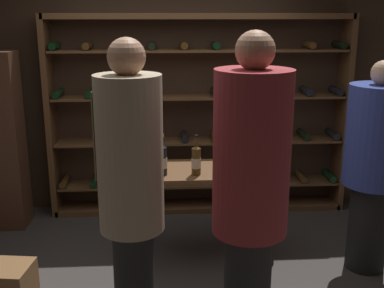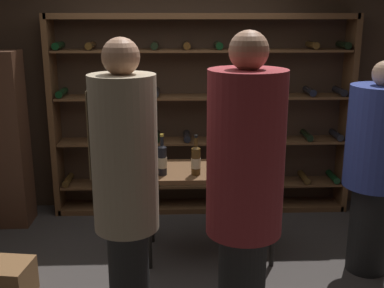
# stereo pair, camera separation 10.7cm
# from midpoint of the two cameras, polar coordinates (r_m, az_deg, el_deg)

# --- Properties ---
(ground_plane) EXTENTS (9.26, 9.26, 0.00)m
(ground_plane) POSITION_cam_midpoint_polar(r_m,az_deg,el_deg) (4.30, -1.31, -15.12)
(ground_plane) COLOR #383330
(back_wall) EXTENTS (4.82, 0.10, 2.78)m
(back_wall) POSITION_cam_midpoint_polar(r_m,az_deg,el_deg) (5.40, -1.67, 6.91)
(back_wall) COLOR #3D2B1E
(back_wall) RESTS_ON ground
(wine_rack) EXTENTS (3.27, 0.32, 2.18)m
(wine_rack) POSITION_cam_midpoint_polar(r_m,az_deg,el_deg) (5.25, 1.86, 3.31)
(wine_rack) COLOR brown
(wine_rack) RESTS_ON ground
(tasting_table) EXTENTS (1.18, 0.61, 0.83)m
(tasting_table) POSITION_cam_midpoint_polar(r_m,az_deg,el_deg) (4.32, 2.81, -4.15)
(tasting_table) COLOR brown
(tasting_table) RESTS_ON ground
(person_host_in_suit) EXTENTS (0.45, 0.45, 2.09)m
(person_host_in_suit) POSITION_cam_midpoint_polar(r_m,az_deg,el_deg) (2.87, 7.33, -5.59)
(person_host_in_suit) COLOR #242424
(person_host_in_suit) RESTS_ON ground
(person_guest_plum_blouse) EXTENTS (0.51, 0.51, 1.82)m
(person_guest_plum_blouse) POSITION_cam_midpoint_polar(r_m,az_deg,el_deg) (4.26, 21.73, -1.92)
(person_guest_plum_blouse) COLOR black
(person_guest_plum_blouse) RESTS_ON ground
(person_guest_blue_shirt) EXTENTS (0.41, 0.40, 2.05)m
(person_guest_blue_shirt) POSITION_cam_midpoint_polar(r_m,az_deg,el_deg) (2.96, -6.87, -5.24)
(person_guest_blue_shirt) COLOR black
(person_guest_blue_shirt) RESTS_ON ground
(wine_crate) EXTENTS (0.52, 0.40, 0.29)m
(wine_crate) POSITION_cam_midpoint_polar(r_m,az_deg,el_deg) (4.18, -21.18, -14.90)
(wine_crate) COLOR brown
(wine_crate) RESTS_ON ground
(display_cabinet) EXTENTS (0.44, 0.36, 1.82)m
(display_cabinet) POSITION_cam_midpoint_polar(r_m,az_deg,el_deg) (5.28, -20.96, 0.40)
(display_cabinet) COLOR #4C2D1E
(display_cabinet) RESTS_ON ground
(wine_bottle_red_label) EXTENTS (0.08, 0.08, 0.35)m
(wine_bottle_red_label) POSITION_cam_midpoint_polar(r_m,az_deg,el_deg) (4.10, 1.21, -1.93)
(wine_bottle_red_label) COLOR #4C3314
(wine_bottle_red_label) RESTS_ON tasting_table
(wine_bottle_amber_reserve) EXTENTS (0.08, 0.08, 0.36)m
(wine_bottle_amber_reserve) POSITION_cam_midpoint_polar(r_m,az_deg,el_deg) (4.10, -2.83, -1.86)
(wine_bottle_amber_reserve) COLOR black
(wine_bottle_amber_reserve) RESTS_ON tasting_table
(wine_bottle_green_slim) EXTENTS (0.08, 0.08, 0.36)m
(wine_bottle_green_slim) POSITION_cam_midpoint_polar(r_m,az_deg,el_deg) (4.28, 8.96, -1.34)
(wine_bottle_green_slim) COLOR black
(wine_bottle_green_slim) RESTS_ON tasting_table
(wine_glass_stemmed_center) EXTENTS (0.07, 0.07, 0.14)m
(wine_glass_stemmed_center) POSITION_cam_midpoint_polar(r_m,az_deg,el_deg) (4.16, 9.66, -2.25)
(wine_glass_stemmed_center) COLOR silver
(wine_glass_stemmed_center) RESTS_ON tasting_table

